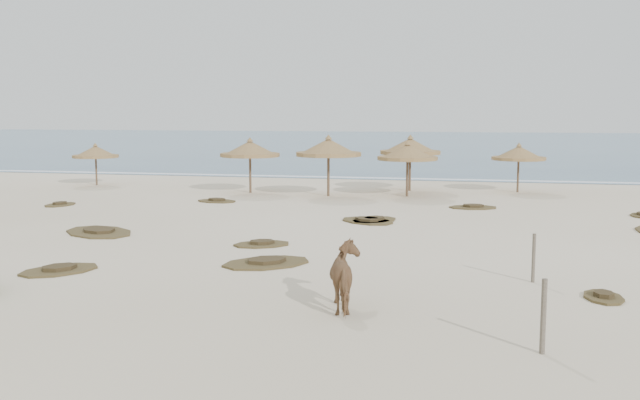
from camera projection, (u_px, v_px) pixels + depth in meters
The scene contains 22 objects.
ground at pixel (324, 267), 19.55m from camera, with size 160.00×160.00×0.00m, color beige.
ocean at pixel (441, 144), 92.32m from camera, with size 200.00×100.00×0.01m, color navy.
foam_line at pixel (408, 179), 44.78m from camera, with size 70.00×0.60×0.01m, color silver.
palapa_0 at pixel (96, 152), 40.88m from camera, with size 3.39×3.39×2.43m.
palapa_1 at pixel (250, 150), 37.00m from camera, with size 3.95×3.95×2.90m.
palapa_2 at pixel (328, 148), 35.57m from camera, with size 4.05×4.05×3.09m.
palapa_3 at pixel (408, 153), 35.41m from camera, with size 3.42×3.42×2.81m.
palapa_4 at pixel (410, 147), 37.90m from camera, with size 3.74×3.74×3.02m.
palapa_5 at pixel (519, 154), 37.26m from camera, with size 3.25×3.25×2.61m.
horse at pixel (348, 277), 15.36m from camera, with size 0.77×1.70×1.44m, color brown.
fence_post_near at pixel (543, 316), 12.55m from camera, with size 0.10×0.10×1.36m, color #6A5E50.
fence_post_far at pixel (534, 258), 17.79m from camera, with size 0.09×0.09×1.24m, color #6A5E50.
scrub_1 at pixel (99, 232), 25.03m from camera, with size 3.67×3.44×0.16m.
scrub_2 at pixel (262, 244), 22.75m from camera, with size 2.19×1.93×0.16m.
scrub_3 at pixel (374, 220), 27.73m from camera, with size 2.28×2.59×0.16m.
scrub_6 at pixel (217, 201), 33.61m from camera, with size 2.12×1.57×0.16m.
scrub_7 at pixel (473, 207), 31.43m from camera, with size 2.38×1.80×0.16m.
scrub_8 at pixel (60, 204), 32.31m from camera, with size 1.33×1.81×0.16m.
scrub_9 at pixel (266, 262), 19.98m from camera, with size 3.06×2.92×0.16m.
scrub_11 at pixel (59, 269), 19.07m from camera, with size 2.40×2.54×0.16m.
scrub_12 at pixel (603, 296), 16.31m from camera, with size 0.96×1.40×0.16m.
scrub_13 at pixel (367, 221), 27.54m from camera, with size 2.81×2.65×0.16m.
Camera 1 is at (3.88, -18.77, 4.29)m, focal length 40.00 mm.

